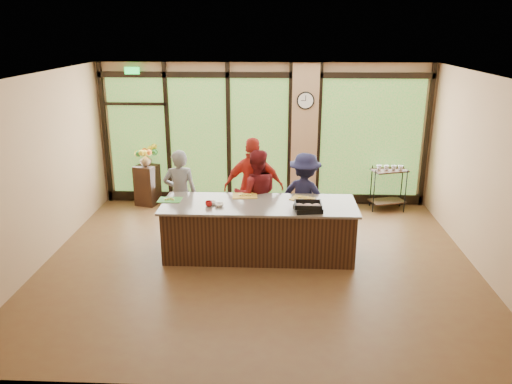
# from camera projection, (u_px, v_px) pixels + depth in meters

# --- Properties ---
(floor) EXTENTS (7.00, 7.00, 0.00)m
(floor) POSITION_uv_depth(u_px,v_px,m) (258.00, 262.00, 8.20)
(floor) COLOR brown
(floor) RESTS_ON ground
(ceiling) EXTENTS (7.00, 7.00, 0.00)m
(ceiling) POSITION_uv_depth(u_px,v_px,m) (258.00, 76.00, 7.25)
(ceiling) COLOR silver
(ceiling) RESTS_ON back_wall
(back_wall) EXTENTS (7.00, 0.00, 7.00)m
(back_wall) POSITION_uv_depth(u_px,v_px,m) (264.00, 135.00, 10.57)
(back_wall) COLOR tan
(back_wall) RESTS_ON floor
(left_wall) EXTENTS (0.00, 6.00, 6.00)m
(left_wall) POSITION_uv_depth(u_px,v_px,m) (37.00, 172.00, 7.87)
(left_wall) COLOR tan
(left_wall) RESTS_ON floor
(right_wall) EXTENTS (0.00, 6.00, 6.00)m
(right_wall) POSITION_uv_depth(u_px,v_px,m) (488.00, 178.00, 7.58)
(right_wall) COLOR tan
(right_wall) RESTS_ON floor
(window_wall) EXTENTS (6.90, 0.12, 3.00)m
(window_wall) POSITION_uv_depth(u_px,v_px,m) (272.00, 140.00, 10.55)
(window_wall) COLOR tan
(window_wall) RESTS_ON floor
(island_base) EXTENTS (3.10, 1.00, 0.88)m
(island_base) POSITION_uv_depth(u_px,v_px,m) (259.00, 230.00, 8.34)
(island_base) COLOR #331D11
(island_base) RESTS_ON floor
(countertop) EXTENTS (3.20, 1.10, 0.04)m
(countertop) POSITION_uv_depth(u_px,v_px,m) (259.00, 205.00, 8.20)
(countertop) COLOR slate
(countertop) RESTS_ON island_base
(wall_clock) EXTENTS (0.36, 0.04, 0.36)m
(wall_clock) POSITION_uv_depth(u_px,v_px,m) (306.00, 101.00, 10.17)
(wall_clock) COLOR black
(wall_clock) RESTS_ON window_wall
(cook_left) EXTENTS (0.64, 0.46, 1.63)m
(cook_left) POSITION_uv_depth(u_px,v_px,m) (180.00, 194.00, 8.99)
(cook_left) COLOR slate
(cook_left) RESTS_ON floor
(cook_midleft) EXTENTS (0.88, 0.72, 1.66)m
(cook_midleft) POSITION_uv_depth(u_px,v_px,m) (256.00, 195.00, 8.91)
(cook_midleft) COLOR maroon
(cook_midleft) RESTS_ON floor
(cook_midright) EXTENTS (1.08, 0.46, 1.84)m
(cook_midright) POSITION_uv_depth(u_px,v_px,m) (254.00, 188.00, 8.98)
(cook_midright) COLOR #B4281B
(cook_midright) RESTS_ON floor
(cook_right) EXTENTS (1.18, 0.95, 1.59)m
(cook_right) POSITION_uv_depth(u_px,v_px,m) (305.00, 197.00, 8.92)
(cook_right) COLOR #171733
(cook_right) RESTS_ON floor
(roasting_pan) EXTENTS (0.47, 0.39, 0.07)m
(roasting_pan) POSITION_uv_depth(u_px,v_px,m) (308.00, 209.00, 7.85)
(roasting_pan) COLOR black
(roasting_pan) RESTS_ON countertop
(mixing_bowl) EXTENTS (0.38, 0.38, 0.07)m
(mixing_bowl) POSITION_uv_depth(u_px,v_px,m) (307.00, 206.00, 7.97)
(mixing_bowl) COLOR silver
(mixing_bowl) RESTS_ON countertop
(cutting_board_left) EXTENTS (0.38, 0.29, 0.01)m
(cutting_board_left) POSITION_uv_depth(u_px,v_px,m) (170.00, 200.00, 8.35)
(cutting_board_left) COLOR green
(cutting_board_left) RESTS_ON countertop
(cutting_board_center) EXTENTS (0.45, 0.35, 0.01)m
(cutting_board_center) POSITION_uv_depth(u_px,v_px,m) (245.00, 196.00, 8.55)
(cutting_board_center) COLOR gold
(cutting_board_center) RESTS_ON countertop
(cutting_board_right) EXTENTS (0.46, 0.42, 0.01)m
(cutting_board_right) POSITION_uv_depth(u_px,v_px,m) (302.00, 199.00, 8.40)
(cutting_board_right) COLOR gold
(cutting_board_right) RESTS_ON countertop
(prep_bowl_near) EXTENTS (0.17, 0.17, 0.04)m
(prep_bowl_near) POSITION_uv_depth(u_px,v_px,m) (212.00, 203.00, 8.16)
(prep_bowl_near) COLOR white
(prep_bowl_near) RESTS_ON countertop
(prep_bowl_mid) EXTENTS (0.15, 0.15, 0.05)m
(prep_bowl_mid) POSITION_uv_depth(u_px,v_px,m) (219.00, 205.00, 8.07)
(prep_bowl_mid) COLOR white
(prep_bowl_mid) RESTS_ON countertop
(prep_bowl_far) EXTENTS (0.14, 0.14, 0.03)m
(prep_bowl_far) POSITION_uv_depth(u_px,v_px,m) (301.00, 201.00, 8.28)
(prep_bowl_far) COLOR white
(prep_bowl_far) RESTS_ON countertop
(red_ramekin) EXTENTS (0.11, 0.11, 0.09)m
(red_ramekin) POSITION_uv_depth(u_px,v_px,m) (209.00, 204.00, 8.05)
(red_ramekin) COLOR #A71010
(red_ramekin) RESTS_ON countertop
(flower_stand) EXTENTS (0.54, 0.54, 0.87)m
(flower_stand) POSITION_uv_depth(u_px,v_px,m) (147.00, 185.00, 10.77)
(flower_stand) COLOR #331D11
(flower_stand) RESTS_ON floor
(flower_vase) EXTENTS (0.30, 0.30, 0.27)m
(flower_vase) POSITION_uv_depth(u_px,v_px,m) (146.00, 159.00, 10.59)
(flower_vase) COLOR #8C6D4C
(flower_vase) RESTS_ON flower_stand
(bar_cart) EXTENTS (0.79, 0.60, 0.96)m
(bar_cart) POSITION_uv_depth(u_px,v_px,m) (388.00, 183.00, 10.41)
(bar_cart) COLOR #331D11
(bar_cart) RESTS_ON floor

